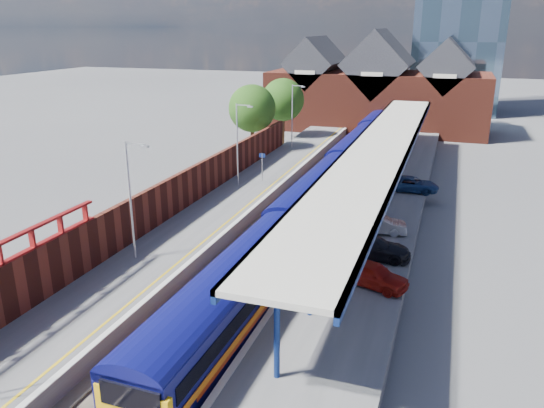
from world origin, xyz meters
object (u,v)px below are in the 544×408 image
(lamp_post_b, at_px, (132,194))
(lamp_post_c, at_px, (239,140))
(lamp_post_d, at_px, (293,112))
(parked_car_silver, at_px, (377,224))
(parked_car_red, at_px, (372,274))
(train, at_px, (340,168))
(parked_car_blue, at_px, (411,184))
(parked_car_dark, at_px, (371,247))
(platform_sign, at_px, (262,162))

(lamp_post_b, xyz_separation_m, lamp_post_c, (0.00, 16.00, 0.00))
(lamp_post_d, distance_m, parked_car_silver, 26.87)
(lamp_post_b, xyz_separation_m, lamp_post_d, (0.00, 32.00, 0.00))
(lamp_post_b, bearing_deg, parked_car_silver, 33.95)
(parked_car_red, distance_m, parked_car_silver, 7.76)
(train, height_order, parked_car_silver, train)
(lamp_post_d, distance_m, parked_car_red, 34.11)
(parked_car_silver, xyz_separation_m, parked_car_blue, (1.34, 10.36, -0.02))
(lamp_post_d, bearing_deg, lamp_post_b, -90.00)
(parked_car_red, bearing_deg, parked_car_blue, 17.60)
(lamp_post_d, height_order, parked_car_silver, lamp_post_d)
(lamp_post_c, distance_m, parked_car_blue, 14.87)
(lamp_post_b, distance_m, lamp_post_d, 32.00)
(train, xyz_separation_m, parked_car_dark, (5.19, -15.71, -0.44))
(parked_car_red, bearing_deg, platform_sign, 54.95)
(lamp_post_b, xyz_separation_m, parked_car_silver, (12.83, 8.64, -3.36))
(train, height_order, platform_sign, platform_sign)
(lamp_post_d, relative_size, parked_car_red, 1.81)
(train, bearing_deg, parked_car_red, -73.22)
(train, relative_size, parked_car_dark, 14.12)
(platform_sign, bearing_deg, train, 19.07)
(lamp_post_b, relative_size, parked_car_dark, 1.50)
(lamp_post_c, distance_m, parked_car_silver, 15.17)
(lamp_post_d, bearing_deg, train, -56.25)
(parked_car_red, bearing_deg, parked_car_dark, 29.18)
(train, height_order, parked_car_red, train)
(train, xyz_separation_m, lamp_post_b, (-7.86, -20.24, 2.87))
(lamp_post_c, distance_m, lamp_post_d, 16.00)
(parked_car_dark, relative_size, parked_car_blue, 1.06)
(parked_car_silver, bearing_deg, platform_sign, 42.19)
(lamp_post_b, bearing_deg, train, 68.79)
(platform_sign, bearing_deg, parked_car_blue, 4.46)
(parked_car_dark, bearing_deg, train, 15.77)
(lamp_post_c, bearing_deg, platform_sign, 55.74)
(lamp_post_b, relative_size, lamp_post_d, 1.00)
(parked_car_red, distance_m, parked_car_blue, 18.08)
(lamp_post_c, relative_size, platform_sign, 2.80)
(lamp_post_c, bearing_deg, parked_car_dark, -41.32)
(lamp_post_c, bearing_deg, parked_car_red, -47.77)
(lamp_post_d, height_order, parked_car_blue, lamp_post_d)
(platform_sign, bearing_deg, lamp_post_d, 95.56)
(parked_car_red, bearing_deg, lamp_post_c, 61.37)
(parked_car_silver, bearing_deg, train, 14.62)
(parked_car_silver, distance_m, parked_car_blue, 10.45)
(train, distance_m, parked_car_blue, 6.45)
(train, relative_size, parked_car_silver, 17.10)
(lamp_post_d, distance_m, parked_car_dark, 30.58)
(lamp_post_b, relative_size, platform_sign, 2.80)
(parked_car_red, xyz_separation_m, parked_car_dark, (-0.64, 3.61, 0.02))
(parked_car_silver, distance_m, parked_car_dark, 4.10)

